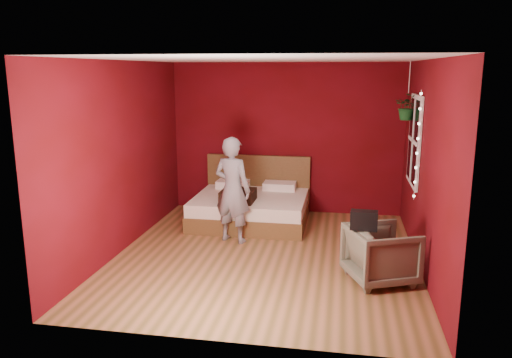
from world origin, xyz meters
The scene contains 10 objects.
floor centered at (0.00, 0.00, 0.00)m, with size 4.50×4.50×0.00m, color #9C623E.
room_walls centered at (0.00, 0.00, 1.68)m, with size 4.04×4.54×2.62m.
window centered at (1.97, 0.90, 1.50)m, with size 0.05×0.97×1.27m.
fairy_lights centered at (1.94, 0.37, 1.50)m, with size 0.04×0.04×1.45m.
bed centered at (-0.48, 1.51, 0.26)m, with size 1.82×1.55×1.00m.
person centered at (-0.57, 0.50, 0.77)m, with size 0.57×0.37×1.55m, color gray.
armchair centered at (1.47, -0.60, 0.34)m, with size 0.72×0.74×0.68m, color #5F5F4B.
handbag centered at (1.25, -0.72, 0.79)m, with size 0.31×0.15×0.22m, color black.
throw_pillow centered at (-0.61, 1.06, 0.55)m, with size 0.51×0.51×0.18m, color black.
hanging_plant centered at (1.88, 1.18, 1.95)m, with size 0.38×0.34×0.84m.
Camera 1 is at (0.98, -6.33, 2.47)m, focal length 35.00 mm.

